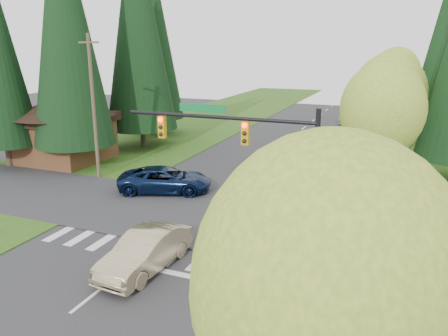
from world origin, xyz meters
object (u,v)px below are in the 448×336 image
Objects in this scene: suv_navy at (165,180)px; parked_car_b at (335,144)px; parked_car_c at (352,127)px; parked_car_a at (314,177)px; parked_car_d at (354,125)px; sedan_champagne at (145,251)px; parked_car_e at (347,117)px.

suv_navy is 18.14m from parked_car_b.
parked_car_c is at bearing -40.61° from suv_navy.
parked_car_a is 21.86m from parked_car_d.
sedan_champagne is at bearing -98.13° from parked_car_c.
suv_navy is (-4.28, 9.32, -0.00)m from sedan_champagne.
parked_car_e is (-0.82, 16.14, 0.07)m from parked_car_b.
parked_car_b is 1.05× the size of parked_car_d.
parked_car_a is 0.86× the size of parked_car_e.
parked_car_e reaches higher than parked_car_b.
sedan_champagne is 1.19× the size of parked_car_a.
parked_car_b is 0.90× the size of parked_car_c.
suv_navy is 33.06m from parked_car_e.
parked_car_e is (-1.06, 27.68, -0.00)m from parked_car_a.
sedan_champagne reaches higher than parked_car_c.
parked_car_d is at bearing -81.40° from parked_car_e.
parked_car_b is (8.50, 16.02, -0.18)m from suv_navy.
sedan_champagne is at bearing -175.41° from suv_navy.
parked_car_a is at bearing -86.16° from parked_car_b.
parked_car_d reaches higher than parked_car_e.
parked_car_d is (0.00, 2.07, -0.09)m from parked_car_c.
sedan_champagne is 35.98m from parked_car_d.
sedan_champagne is 41.61m from parked_car_e.
parked_car_c is at bearing 90.96° from parked_car_a.
sedan_champagne reaches higher than parked_car_e.
parked_car_c is 1.00× the size of parked_car_e.
parked_car_a is 1.00× the size of parked_car_d.
parked_car_e is at bearing 94.13° from parked_car_a.
parked_car_a is at bearing -92.73° from parked_car_e.
parked_car_e is (-1.40, 7.89, -0.10)m from parked_car_c.
sedan_champagne is 25.69m from parked_car_b.
parked_car_d is at bearing 90.00° from parked_car_c.
parked_car_c is (4.80, 33.59, -0.02)m from sedan_champagne.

